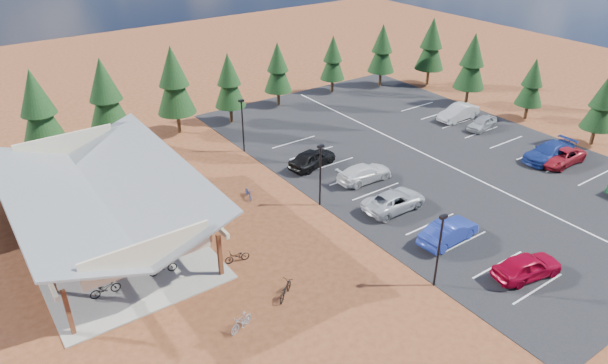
# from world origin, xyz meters

# --- Properties ---
(ground) EXTENTS (140.00, 140.00, 0.00)m
(ground) POSITION_xyz_m (0.00, 0.00, 0.00)
(ground) COLOR #5B2D18
(ground) RESTS_ON ground
(asphalt_lot) EXTENTS (27.00, 44.00, 0.04)m
(asphalt_lot) POSITION_xyz_m (18.50, 3.00, 0.02)
(asphalt_lot) COLOR black
(asphalt_lot) RESTS_ON ground
(concrete_pad) EXTENTS (10.60, 18.60, 0.10)m
(concrete_pad) POSITION_xyz_m (-10.00, 7.00, 0.05)
(concrete_pad) COLOR gray
(concrete_pad) RESTS_ON ground
(bike_pavilion) EXTENTS (11.65, 19.40, 4.97)m
(bike_pavilion) POSITION_xyz_m (-10.00, 7.00, 3.82)
(bike_pavilion) COLOR #573519
(bike_pavilion) RESTS_ON concrete_pad
(lamp_post_0) EXTENTS (0.50, 0.25, 5.14)m
(lamp_post_0) POSITION_xyz_m (5.00, -10.00, 2.98)
(lamp_post_0) COLOR black
(lamp_post_0) RESTS_ON ground
(lamp_post_1) EXTENTS (0.50, 0.25, 5.14)m
(lamp_post_1) POSITION_xyz_m (5.00, 2.00, 2.98)
(lamp_post_1) COLOR black
(lamp_post_1) RESTS_ON ground
(lamp_post_2) EXTENTS (0.50, 0.25, 5.14)m
(lamp_post_2) POSITION_xyz_m (5.00, 14.00, 2.98)
(lamp_post_2) COLOR black
(lamp_post_2) RESTS_ON ground
(trash_bin_0) EXTENTS (0.60, 0.60, 0.90)m
(trash_bin_0) POSITION_xyz_m (-4.38, 2.56, 0.45)
(trash_bin_0) COLOR #402416
(trash_bin_0) RESTS_ON ground
(trash_bin_1) EXTENTS (0.60, 0.60, 0.90)m
(trash_bin_1) POSITION_xyz_m (-2.55, 3.94, 0.45)
(trash_bin_1) COLOR #402416
(trash_bin_1) RESTS_ON ground
(pine_2) EXTENTS (3.85, 3.85, 8.96)m
(pine_2) POSITION_xyz_m (-10.62, 21.12, 5.47)
(pine_2) COLOR #382314
(pine_2) RESTS_ON ground
(pine_3) EXTENTS (3.83, 3.83, 8.92)m
(pine_3) POSITION_xyz_m (-4.86, 21.38, 5.45)
(pine_3) COLOR #382314
(pine_3) RESTS_ON ground
(pine_4) EXTENTS (3.82, 3.82, 8.90)m
(pine_4) POSITION_xyz_m (1.88, 21.76, 5.43)
(pine_4) COLOR #382314
(pine_4) RESTS_ON ground
(pine_5) EXTENTS (3.19, 3.19, 7.44)m
(pine_5) POSITION_xyz_m (7.53, 21.16, 4.54)
(pine_5) COLOR #382314
(pine_5) RESTS_ON ground
(pine_6) EXTENTS (3.12, 3.12, 7.27)m
(pine_6) POSITION_xyz_m (14.33, 22.50, 4.44)
(pine_6) COLOR #382314
(pine_6) RESTS_ON ground
(pine_7) EXTENTS (2.96, 2.96, 6.89)m
(pine_7) POSITION_xyz_m (22.19, 22.66, 4.20)
(pine_7) COLOR #382314
(pine_7) RESTS_ON ground
(pine_8) EXTENTS (3.31, 3.31, 7.70)m
(pine_8) POSITION_xyz_m (28.58, 21.11, 4.70)
(pine_8) COLOR #382314
(pine_8) RESTS_ON ground
(pine_10) EXTENTS (2.93, 2.93, 6.83)m
(pine_10) POSITION_xyz_m (33.44, -3.95, 4.16)
(pine_10) COLOR #382314
(pine_10) RESTS_ON ground
(pine_11) EXTENTS (2.83, 2.83, 6.59)m
(pine_11) POSITION_xyz_m (33.99, 3.84, 4.02)
(pine_11) COLOR #382314
(pine_11) RESTS_ON ground
(pine_12) EXTENTS (3.50, 3.50, 8.15)m
(pine_12) POSITION_xyz_m (32.24, 10.46, 4.98)
(pine_12) COLOR #382314
(pine_12) RESTS_ON ground
(pine_13) EXTENTS (3.57, 3.57, 8.32)m
(pine_13) POSITION_xyz_m (33.91, 18.11, 5.08)
(pine_13) COLOR #382314
(pine_13) RESTS_ON ground
(bike_0) EXTENTS (1.87, 0.67, 0.98)m
(bike_0) POSITION_xyz_m (-12.12, 0.76, 0.59)
(bike_0) COLOR black
(bike_0) RESTS_ON concrete_pad
(bike_1) EXTENTS (1.51, 0.52, 0.89)m
(bike_1) POSITION_xyz_m (-11.88, 4.41, 0.54)
(bike_1) COLOR gray
(bike_1) RESTS_ON concrete_pad
(bike_2) EXTENTS (1.79, 0.88, 0.90)m
(bike_2) POSITION_xyz_m (-10.72, 9.86, 0.55)
(bike_2) COLOR navy
(bike_2) RESTS_ON concrete_pad
(bike_3) EXTENTS (1.51, 0.47, 0.90)m
(bike_3) POSITION_xyz_m (-12.55, 12.64, 0.55)
(bike_3) COLOR maroon
(bike_3) RESTS_ON concrete_pad
(bike_4) EXTENTS (1.90, 0.88, 0.96)m
(bike_4) POSITION_xyz_m (-8.46, 0.74, 0.58)
(bike_4) COLOR black
(bike_4) RESTS_ON concrete_pad
(bike_5) EXTENTS (1.65, 0.70, 0.96)m
(bike_5) POSITION_xyz_m (-9.21, 4.71, 0.58)
(bike_5) COLOR #95999D
(bike_5) RESTS_ON concrete_pad
(bike_6) EXTENTS (1.76, 0.70, 0.91)m
(bike_6) POSITION_xyz_m (-7.91, 8.76, 0.56)
(bike_6) COLOR navy
(bike_6) RESTS_ON concrete_pad
(bike_7) EXTENTS (1.67, 0.58, 0.99)m
(bike_7) POSITION_xyz_m (-8.68, 13.28, 0.59)
(bike_7) COLOR maroon
(bike_7) RESTS_ON concrete_pad
(bike_12) EXTENTS (1.91, 1.69, 1.00)m
(bike_12) POSITION_xyz_m (-3.20, -5.52, 0.50)
(bike_12) COLOR black
(bike_12) RESTS_ON ground
(bike_13) EXTENTS (1.78, 1.01, 1.03)m
(bike_13) POSITION_xyz_m (-6.75, -6.43, 0.52)
(bike_13) COLOR #92939A
(bike_13) RESTS_ON ground
(bike_14) EXTENTS (0.91, 1.69, 0.85)m
(bike_14) POSITION_xyz_m (0.99, 6.20, 0.42)
(bike_14) COLOR navy
(bike_14) RESTS_ON ground
(bike_16) EXTENTS (1.76, 0.89, 0.88)m
(bike_16) POSITION_xyz_m (-3.90, -0.80, 0.44)
(bike_16) COLOR black
(bike_16) RESTS_ON ground
(car_0) EXTENTS (4.96, 2.77, 1.59)m
(car_0) POSITION_xyz_m (10.43, -12.76, 0.84)
(car_0) COLOR #A00321
(car_0) RESTS_ON asphalt_lot
(car_1) EXTENTS (4.95, 1.99, 1.60)m
(car_1) POSITION_xyz_m (9.33, -7.24, 0.84)
(car_1) COLOR #203498
(car_1) RESTS_ON asphalt_lot
(car_2) EXTENTS (5.29, 2.47, 1.46)m
(car_2) POSITION_xyz_m (9.28, -1.84, 0.77)
(car_2) COLOR #ABAFB4
(car_2) RESTS_ON asphalt_lot
(car_3) EXTENTS (5.10, 2.27, 1.45)m
(car_3) POSITION_xyz_m (10.45, 3.00, 0.77)
(car_3) COLOR silver
(car_3) RESTS_ON asphalt_lot
(car_4) EXTENTS (5.09, 2.87, 1.63)m
(car_4) POSITION_xyz_m (8.36, 7.68, 0.86)
(car_4) COLOR black
(car_4) RESTS_ON asphalt_lot
(car_6) EXTENTS (5.02, 2.33, 1.39)m
(car_6) POSITION_xyz_m (26.98, -4.69, 0.74)
(car_6) COLOR maroon
(car_6) RESTS_ON asphalt_lot
(car_7) EXTENTS (5.62, 2.45, 1.61)m
(car_7) POSITION_xyz_m (26.75, -3.63, 0.84)
(car_7) COLOR navy
(car_7) RESTS_ON asphalt_lot
(car_8) EXTENTS (4.05, 2.04, 1.32)m
(car_8) POSITION_xyz_m (27.66, 4.59, 0.70)
(car_8) COLOR #93979B
(car_8) RESTS_ON asphalt_lot
(car_9) EXTENTS (4.97, 1.81, 1.63)m
(car_9) POSITION_xyz_m (27.66, 7.73, 0.85)
(car_9) COLOR #B7B7B7
(car_9) RESTS_ON asphalt_lot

